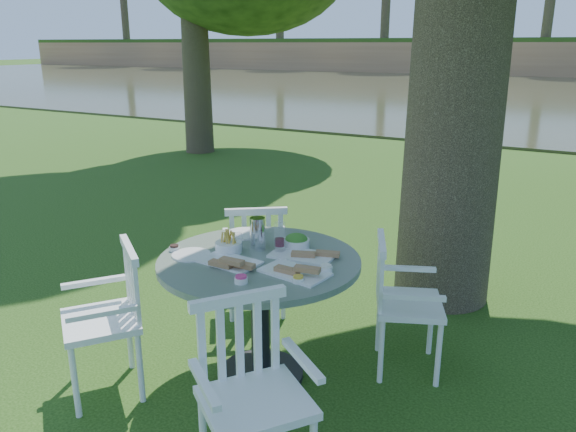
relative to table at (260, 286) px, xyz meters
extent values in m
plane|color=#16370B|center=(-0.27, 0.65, -0.66)|extent=(140.00, 140.00, 0.00)
cylinder|color=black|center=(0.00, 0.00, -0.64)|extent=(0.56, 0.56, 0.04)
cylinder|color=black|center=(0.00, 0.00, -0.24)|extent=(0.12, 0.12, 0.76)
cylinder|color=#5F6E5B|center=(0.00, 0.00, 0.16)|extent=(1.27, 1.27, 0.04)
cylinder|color=white|center=(1.05, 0.46, -0.43)|extent=(0.04, 0.04, 0.45)
cylinder|color=white|center=(0.90, 0.83, -0.43)|extent=(0.04, 0.04, 0.45)
cylinder|color=white|center=(0.71, 0.32, -0.43)|extent=(0.04, 0.04, 0.45)
cylinder|color=white|center=(0.56, 0.69, -0.43)|extent=(0.04, 0.04, 0.45)
cube|color=white|center=(0.81, 0.58, -0.19)|extent=(0.57, 0.59, 0.04)
cube|color=white|center=(0.62, 0.50, 0.03)|extent=(0.21, 0.44, 0.46)
cylinder|color=white|center=(-0.50, 1.09, -0.43)|extent=(0.04, 0.04, 0.46)
cylinder|color=white|center=(-0.83, 0.85, -0.43)|extent=(0.04, 0.04, 0.46)
cylinder|color=white|center=(-0.28, 0.79, -0.43)|extent=(0.04, 0.04, 0.46)
cylinder|color=white|center=(-0.61, 0.55, -0.43)|extent=(0.04, 0.04, 0.46)
cube|color=white|center=(-0.55, 0.82, -0.18)|extent=(0.64, 0.63, 0.04)
cube|color=white|center=(-0.43, 0.65, 0.04)|extent=(0.41, 0.31, 0.47)
cylinder|color=white|center=(-1.06, -0.64, -0.42)|extent=(0.04, 0.04, 0.47)
cylinder|color=white|center=(-0.73, -0.89, -0.42)|extent=(0.04, 0.04, 0.47)
cylinder|color=white|center=(-0.83, -0.34, -0.42)|extent=(0.04, 0.04, 0.47)
cylinder|color=white|center=(-0.50, -0.59, -0.42)|extent=(0.04, 0.04, 0.47)
cube|color=white|center=(-0.78, -0.61, -0.17)|extent=(0.65, 0.64, 0.04)
cube|color=white|center=(-0.65, -0.45, 0.05)|extent=(0.41, 0.32, 0.48)
cylinder|color=white|center=(0.48, -0.57, -0.42)|extent=(0.04, 0.04, 0.48)
cube|color=white|center=(0.50, -0.85, -0.16)|extent=(0.65, 0.66, 0.04)
cube|color=white|center=(0.33, -0.72, 0.06)|extent=(0.33, 0.42, 0.49)
cube|color=white|center=(-0.12, -0.15, 0.19)|extent=(0.38, 0.25, 0.01)
cube|color=white|center=(0.31, -0.11, 0.19)|extent=(0.42, 0.28, 0.02)
cube|color=white|center=(0.22, 0.15, 0.19)|extent=(0.41, 0.25, 0.02)
cylinder|color=white|center=(-0.40, -0.17, 0.19)|extent=(0.24, 0.24, 0.01)
cylinder|color=white|center=(-0.33, 0.34, 0.19)|extent=(0.26, 0.26, 0.01)
cylinder|color=white|center=(-0.23, 0.00, 0.22)|extent=(0.17, 0.17, 0.07)
cylinder|color=white|center=(0.11, 0.28, 0.21)|extent=(0.18, 0.18, 0.06)
cylinder|color=silver|center=(-0.12, 0.17, 0.28)|extent=(0.10, 0.10, 0.20)
cylinder|color=white|center=(0.06, 0.15, 0.29)|extent=(0.07, 0.07, 0.20)
cylinder|color=white|center=(-0.07, 0.13, 0.24)|extent=(0.07, 0.07, 0.12)
cylinder|color=white|center=(-0.21, 0.08, 0.24)|extent=(0.06, 0.06, 0.10)
cylinder|color=white|center=(0.11, -0.37, 0.20)|extent=(0.08, 0.08, 0.03)
cylinder|color=white|center=(0.39, -0.21, 0.20)|extent=(0.07, 0.07, 0.03)
cylinder|color=white|center=(0.46, 0.00, 0.20)|extent=(0.08, 0.08, 0.03)
cylinder|color=white|center=(-0.55, -0.15, 0.20)|extent=(0.07, 0.07, 0.03)
cube|color=#343620|center=(-0.27, 23.65, -0.66)|extent=(100.00, 28.00, 0.12)
cube|color=#9D6E49|center=(-0.27, 39.15, 0.44)|extent=(100.00, 3.00, 2.20)
camera|label=1|loc=(1.74, -2.76, 1.47)|focal=35.00mm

